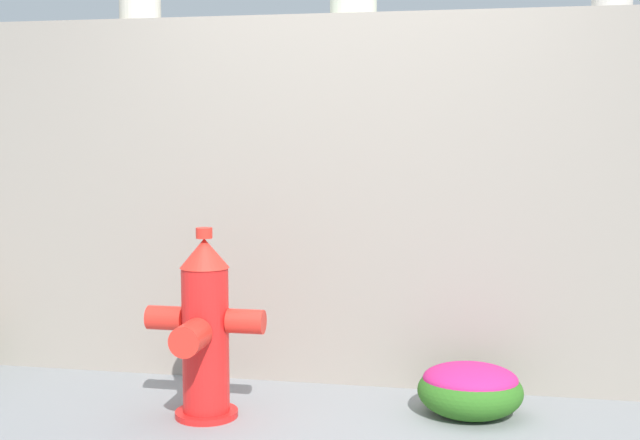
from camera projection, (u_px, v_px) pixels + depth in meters
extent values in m
cube|color=gray|center=(361.00, 201.00, 4.63)|extent=(5.98, 0.31, 1.99)
cylinder|color=beige|center=(140.00, 2.00, 4.75)|extent=(0.23, 0.23, 0.22)
cylinder|color=red|center=(207.00, 413.00, 4.09)|extent=(0.30, 0.30, 0.03)
cylinder|color=red|center=(206.00, 343.00, 4.05)|extent=(0.23, 0.23, 0.73)
cone|color=red|center=(204.00, 253.00, 4.01)|extent=(0.24, 0.24, 0.14)
cylinder|color=red|center=(204.00, 233.00, 4.00)|extent=(0.08, 0.08, 0.05)
cylinder|color=red|center=(166.00, 318.00, 4.08)|extent=(0.18, 0.12, 0.12)
cylinder|color=red|center=(246.00, 321.00, 4.00)|extent=(0.18, 0.12, 0.12)
cylinder|color=red|center=(191.00, 338.00, 3.84)|extent=(0.15, 0.19, 0.15)
ellipsoid|color=#306C1F|center=(470.00, 391.00, 4.09)|extent=(0.51, 0.46, 0.27)
ellipsoid|color=#C7226E|center=(470.00, 379.00, 4.09)|extent=(0.46, 0.41, 0.15)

